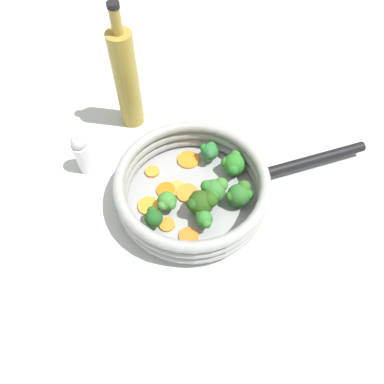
{
  "coord_description": "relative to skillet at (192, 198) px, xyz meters",
  "views": [
    {
      "loc": [
        -0.21,
        0.33,
        0.61
      ],
      "look_at": [
        0.0,
        0.0,
        0.03
      ],
      "focal_mm": 35.0,
      "sensor_mm": 36.0,
      "label": 1
    }
  ],
  "objects": [
    {
      "name": "ground_plane",
      "position": [
        0.0,
        0.0,
        -0.01
      ],
      "size": [
        4.0,
        4.0,
        0.0
      ],
      "primitive_type": "plane",
      "color": "#B4BEBC"
    },
    {
      "name": "skillet",
      "position": [
        0.0,
        0.0,
        0.0
      ],
      "size": [
        0.26,
        0.26,
        0.01
      ],
      "primitive_type": "cylinder",
      "color": "#939699",
      "rests_on": "ground_plane"
    },
    {
      "name": "skillet_rim_wall",
      "position": [
        0.0,
        0.0,
        0.04
      ],
      "size": [
        0.28,
        0.28,
        0.06
      ],
      "color": "#939693",
      "rests_on": "skillet"
    },
    {
      "name": "skillet_handle",
      "position": [
        -0.16,
        -0.19,
        0.02
      ],
      "size": [
        0.17,
        0.2,
        0.02
      ],
      "primitive_type": "cylinder",
      "rotation": [
        1.57,
        0.0,
        5.59
      ],
      "color": "black",
      "rests_on": "skillet"
    },
    {
      "name": "skillet_rivet_left",
      "position": [
        -0.1,
        -0.07,
        0.01
      ],
      "size": [
        0.01,
        0.01,
        0.01
      ],
      "primitive_type": "sphere",
      "color": "#959A9B",
      "rests_on": "skillet"
    },
    {
      "name": "skillet_rivet_right",
      "position": [
        -0.05,
        -0.11,
        0.01
      ],
      "size": [
        0.01,
        0.01,
        0.01
      ],
      "primitive_type": "sphere",
      "color": "#949199",
      "rests_on": "skillet"
    },
    {
      "name": "carrot_slice_0",
      "position": [
        0.06,
        0.06,
        0.01
      ],
      "size": [
        0.05,
        0.05,
        0.0
      ],
      "primitive_type": "cylinder",
      "rotation": [
        0.0,
        0.0,
        3.45
      ],
      "color": "orange",
      "rests_on": "skillet"
    },
    {
      "name": "carrot_slice_1",
      "position": [
        0.03,
        -0.0,
        0.01
      ],
      "size": [
        0.05,
        0.05,
        0.0
      ],
      "primitive_type": "cylinder",
      "rotation": [
        0.0,
        0.0,
        1.99
      ],
      "color": "orange",
      "rests_on": "skillet"
    },
    {
      "name": "carrot_slice_2",
      "position": [
        0.05,
        -0.07,
        0.01
      ],
      "size": [
        0.05,
        0.05,
        0.0
      ],
      "primitive_type": "cylinder",
      "rotation": [
        0.0,
        0.0,
        4.67
      ],
      "color": "orange",
      "rests_on": "skillet"
    },
    {
      "name": "carrot_slice_3",
      "position": [
        0.01,
        0.08,
        0.01
      ],
      "size": [
        0.03,
        0.03,
        0.0
      ],
      "primitive_type": "cylinder",
      "rotation": [
        0.0,
        0.0,
        3.1
      ],
      "color": "orange",
      "rests_on": "skillet"
    },
    {
      "name": "carrot_slice_4",
      "position": [
        -0.04,
        0.08,
        0.01
      ],
      "size": [
        0.04,
        0.04,
        0.0
      ],
      "primitive_type": "cylinder",
      "rotation": [
        0.0,
        0.0,
        0.26
      ],
      "color": "orange",
      "rests_on": "skillet"
    },
    {
      "name": "carrot_slice_5",
      "position": [
        0.05,
        0.02,
        0.01
      ],
      "size": [
        0.04,
        0.04,
        0.0
      ],
      "primitive_type": "cylinder",
      "rotation": [
        0.0,
        0.0,
        3.26
      ],
      "color": "orange",
      "rests_on": "skillet"
    },
    {
      "name": "carrot_slice_6",
      "position": [
        0.01,
        -0.0,
        0.01
      ],
      "size": [
        0.06,
        0.06,
        0.01
      ],
      "primitive_type": "cylinder",
      "rotation": [
        0.0,
        0.0,
        3.98
      ],
      "color": "orange",
      "rests_on": "skillet"
    },
    {
      "name": "carrot_slice_7",
      "position": [
        0.1,
        -0.01,
        0.01
      ],
      "size": [
        0.04,
        0.04,
        0.01
      ],
      "primitive_type": "cylinder",
      "rotation": [
        0.0,
        0.0,
        3.58
      ],
      "color": "orange",
      "rests_on": "skillet"
    },
    {
      "name": "broccoli_floret_0",
      "position": [
        -0.03,
        0.02,
        0.04
      ],
      "size": [
        0.05,
        0.05,
        0.05
      ],
      "color": "#8AAB6A",
      "rests_on": "skillet"
    },
    {
      "name": "broccoli_floret_1",
      "position": [
        0.03,
        0.09,
        0.03
      ],
      "size": [
        0.03,
        0.03,
        0.04
      ],
      "color": "#6A944F",
      "rests_on": "skillet"
    },
    {
      "name": "broccoli_floret_2",
      "position": [
        0.02,
        0.05,
        0.03
      ],
      "size": [
        0.04,
        0.04,
        0.04
      ],
      "color": "#6E9352",
      "rests_on": "skillet"
    },
    {
      "name": "broccoli_floret_3",
      "position": [
        -0.04,
        -0.09,
        0.03
      ],
      "size": [
        0.05,
        0.05,
        0.05
      ],
      "color": "#5F8E4D",
      "rests_on": "skillet"
    },
    {
      "name": "broccoli_floret_4",
      "position": [
        -0.08,
        -0.04,
        0.03
      ],
      "size": [
        0.05,
        0.05,
        0.05
      ],
      "color": "#689443",
      "rests_on": "skillet"
    },
    {
      "name": "broccoli_floret_5",
      "position": [
        -0.04,
        -0.02,
        0.04
      ],
      "size": [
        0.05,
        0.05,
        0.05
      ],
      "color": "#6FA25E",
      "rests_on": "skillet"
    },
    {
      "name": "broccoli_floret_6",
      "position": [
        -0.05,
        0.04,
        0.03
      ],
      "size": [
        0.03,
        0.03,
        0.04
      ],
      "color": "#7AAE6A",
      "rests_on": "skillet"
    },
    {
      "name": "broccoli_floret_7",
      "position": [
        0.02,
        -0.09,
        0.03
      ],
      "size": [
        0.04,
        0.04,
        0.04
      ],
      "color": "#6BA24D",
      "rests_on": "skillet"
    },
    {
      "name": "salt_shaker",
      "position": [
        0.22,
        0.05,
        0.04
      ],
      "size": [
        0.04,
        0.04,
        0.1
      ],
      "color": "white",
      "rests_on": "ground_plane"
    },
    {
      "name": "oil_bottle",
      "position": [
        0.22,
        -0.11,
        0.11
      ],
      "size": [
        0.05,
        0.05,
        0.27
      ],
      "color": "olive",
      "rests_on": "ground_plane"
    }
  ]
}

